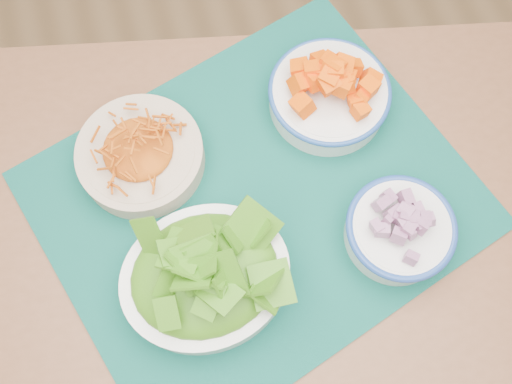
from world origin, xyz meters
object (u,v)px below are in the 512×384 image
(carrot_bowl, at_px, (140,153))
(squash_bowl, at_px, (330,90))
(placemat, at_px, (256,199))
(lettuce_bowl, at_px, (205,275))
(onion_bowl, at_px, (400,229))
(table, at_px, (255,266))

(carrot_bowl, height_order, squash_bowl, squash_bowl)
(squash_bowl, bearing_deg, placemat, -141.68)
(squash_bowl, relative_size, lettuce_bowl, 0.93)
(carrot_bowl, xyz_separation_m, onion_bowl, (0.33, -0.22, 0.01))
(onion_bowl, bearing_deg, squash_bowl, 95.83)
(carrot_bowl, bearing_deg, lettuce_bowl, -77.33)
(placemat, bearing_deg, lettuce_bowl, -152.08)
(carrot_bowl, relative_size, lettuce_bowl, 0.86)
(squash_bowl, height_order, lettuce_bowl, lettuce_bowl)
(table, bearing_deg, lettuce_bowl, -147.67)
(table, relative_size, carrot_bowl, 5.94)
(placemat, bearing_deg, table, -124.99)
(placemat, xyz_separation_m, onion_bowl, (0.18, -0.11, 0.04))
(table, relative_size, placemat, 2.07)
(carrot_bowl, xyz_separation_m, lettuce_bowl, (0.05, -0.21, 0.02))
(lettuce_bowl, bearing_deg, onion_bowl, -5.68)
(onion_bowl, bearing_deg, carrot_bowl, 145.98)
(placemat, xyz_separation_m, carrot_bowl, (-0.15, 0.11, 0.03))
(placemat, relative_size, onion_bowl, 3.88)
(table, distance_m, onion_bowl, 0.26)
(placemat, xyz_separation_m, squash_bowl, (0.16, 0.12, 0.05))
(lettuce_bowl, xyz_separation_m, onion_bowl, (0.28, -0.01, -0.01))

